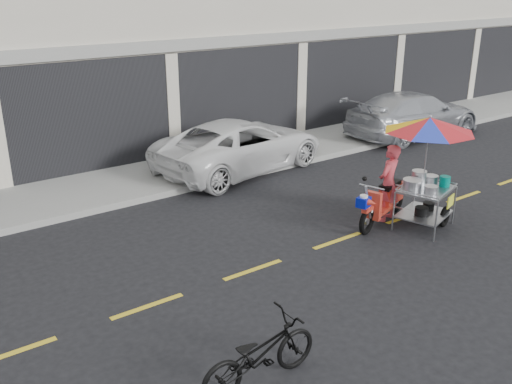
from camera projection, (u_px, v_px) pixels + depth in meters
ground at (337, 241)px, 10.96m from camera, size 90.00×90.00×0.00m
sidewalk at (193, 166)px, 15.10m from camera, size 45.00×3.00×0.15m
centerline at (337, 241)px, 10.95m from camera, size 42.00×0.10×0.01m
white_pickup at (241, 145)px, 14.82m from camera, size 5.09×2.93×1.34m
silver_pickup at (413, 114)px, 18.05m from camera, size 4.90×2.09×1.41m
near_bicycle at (259, 354)px, 6.94m from camera, size 1.67×0.59×0.88m
food_vendor_rig at (414, 156)px, 11.23m from camera, size 2.65×2.20×2.30m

